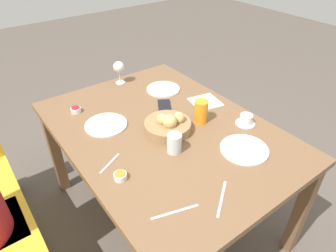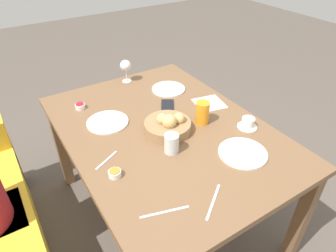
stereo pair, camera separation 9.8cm
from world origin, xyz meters
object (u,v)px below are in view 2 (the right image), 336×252
at_px(water_tumbler, 172,143).
at_px(jam_bowl_honey, 115,173).
at_px(plate_near_left, 243,153).
at_px(spoon_coffee, 107,160).
at_px(juice_glass, 202,113).
at_px(plate_far_center, 108,122).
at_px(jam_bowl_berry, 80,106).
at_px(plate_near_right, 168,89).
at_px(knife_silver, 165,212).
at_px(bread_basket, 168,125).
at_px(fork_silver, 213,201).
at_px(napkin, 209,103).
at_px(coffee_cup, 248,123).
at_px(cell_phone, 167,106).
at_px(wine_glass, 126,66).

height_order(water_tumbler, jam_bowl_honey, water_tumbler).
relative_size(plate_near_left, spoon_coffee, 1.72).
bearing_deg(plate_near_left, juice_glass, 0.85).
relative_size(juice_glass, spoon_coffee, 0.93).
bearing_deg(plate_far_center, spoon_coffee, 156.04).
relative_size(juice_glass, jam_bowl_berry, 2.23).
bearing_deg(jam_bowl_berry, plate_far_center, -161.36).
distance_m(plate_near_right, knife_silver, 1.00).
distance_m(water_tumbler, knife_silver, 0.37).
bearing_deg(plate_near_left, spoon_coffee, 61.88).
distance_m(plate_near_left, water_tumbler, 0.35).
xyz_separation_m(water_tumbler, spoon_coffee, (0.11, 0.30, -0.05)).
height_order(plate_near_right, knife_silver, plate_near_right).
distance_m(bread_basket, water_tumbler, 0.17).
bearing_deg(fork_silver, knife_silver, 72.66).
relative_size(spoon_coffee, napkin, 0.69).
height_order(plate_near_left, jam_bowl_honey, jam_bowl_honey).
xyz_separation_m(plate_near_left, jam_bowl_berry, (0.83, 0.53, 0.01)).
bearing_deg(spoon_coffee, coffee_cup, -101.82).
xyz_separation_m(jam_bowl_berry, cell_phone, (-0.26, -0.45, -0.01)).
xyz_separation_m(plate_near_right, spoon_coffee, (-0.43, 0.62, -0.00)).
distance_m(plate_far_center, jam_bowl_honey, 0.43).
relative_size(fork_silver, napkin, 0.84).
relative_size(wine_glass, coffee_cup, 1.45).
relative_size(water_tumbler, coffee_cup, 0.92).
bearing_deg(knife_silver, juice_glass, -50.32).
height_order(fork_silver, spoon_coffee, same).
relative_size(bread_basket, cell_phone, 1.49).
distance_m(water_tumbler, wine_glass, 0.82).
relative_size(plate_far_center, jam_bowl_honey, 4.01).
distance_m(juice_glass, knife_silver, 0.65).
bearing_deg(water_tumbler, plate_near_right, -31.04).
height_order(juice_glass, spoon_coffee, juice_glass).
relative_size(fork_silver, cell_phone, 1.00).
bearing_deg(napkin, plate_near_right, 21.93).
height_order(wine_glass, cell_phone, wine_glass).
bearing_deg(plate_far_center, fork_silver, -169.52).
bearing_deg(spoon_coffee, jam_bowl_honey, 176.05).
relative_size(wine_glass, cell_phone, 0.94).
bearing_deg(plate_far_center, juice_glass, -121.92).
height_order(bread_basket, juice_glass, juice_glass).
distance_m(jam_bowl_berry, knife_silver, 0.92).
distance_m(plate_near_left, juice_glass, 0.32).
xyz_separation_m(juice_glass, wine_glass, (0.68, 0.13, 0.05)).
xyz_separation_m(plate_near_left, juice_glass, (0.32, 0.00, 0.06)).
distance_m(plate_near_left, coffee_cup, 0.23).
bearing_deg(spoon_coffee, plate_near_right, -55.08).
xyz_separation_m(coffee_cup, spoon_coffee, (0.16, 0.75, -0.02)).
bearing_deg(fork_silver, water_tumbler, -4.59).
bearing_deg(bread_basket, napkin, -73.99).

